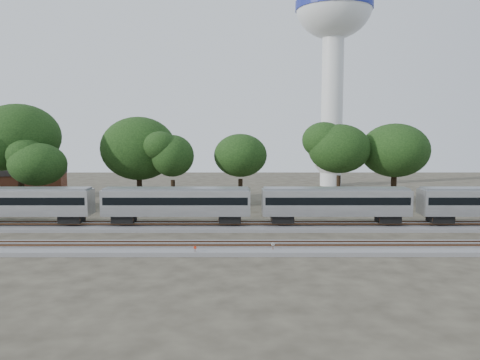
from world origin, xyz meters
name	(u,v)px	position (x,y,z in m)	size (l,w,h in m)	color
ground	(182,240)	(0.00, 0.00, 0.00)	(160.00, 160.00, 0.00)	#383328
track_far	(188,227)	(0.00, 6.00, 0.21)	(160.00, 5.00, 0.73)	slate
track_near	(177,248)	(0.00, -4.00, 0.21)	(160.00, 5.00, 0.73)	slate
train	(336,201)	(17.06, 6.00, 3.13)	(124.17, 3.02, 4.45)	silver
switch_stand_red	(195,250)	(1.93, -6.06, 0.58)	(0.28, 0.12, 0.91)	#512D19
switch_stand_white	(273,247)	(8.97, -5.28, 0.66)	(0.31, 0.17, 1.04)	#512D19
switch_lever	(253,254)	(7.12, -5.80, 0.15)	(0.50, 0.30, 0.30)	#512D19
water_tower	(334,29)	(24.70, 48.64, 31.40)	(15.31, 15.31, 42.38)	silver
brick_building	(34,183)	(-29.08, 31.92, 2.42)	(11.28, 9.03, 4.80)	brown
tree_1	(19,137)	(-24.79, 18.21, 10.42)	(10.60, 10.60, 14.95)	black
tree_2	(38,165)	(-20.77, 14.54, 6.78)	(6.92, 6.92, 9.75)	black
tree_3	(139,149)	(-9.19, 22.97, 8.57)	(8.73, 8.73, 12.31)	black
tree_4	(173,156)	(-3.77, 20.49, 7.60)	(7.74, 7.74, 10.92)	black
tree_5	(240,156)	(6.06, 22.21, 7.57)	(7.71, 7.71, 10.87)	black
tree_6	(339,149)	(20.65, 21.99, 8.57)	(8.73, 8.73, 12.30)	black
tree_7	(395,150)	(29.38, 23.47, 8.27)	(8.42, 8.42, 11.88)	black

